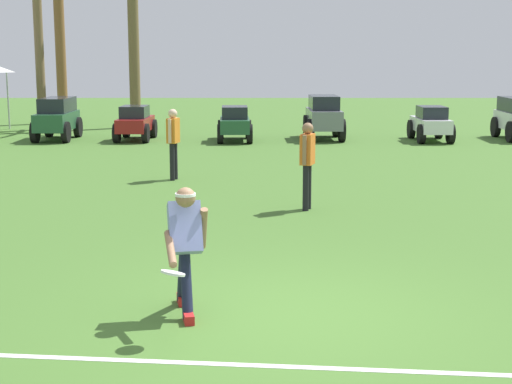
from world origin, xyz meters
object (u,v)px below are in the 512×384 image
object	(u,v)px
palm_tree_far_left	(37,8)
palm_tree_left_of_centre	(59,26)
palm_tree_right_of_centre	(133,21)
parked_car_slot_a	(57,117)
teammate_near_sideline	(307,158)
frisbee_thrower	(185,243)
parked_car_slot_d	(323,116)
frisbee_in_flight	(173,273)
teammate_midfield	(173,137)
parked_car_slot_b	(135,122)
parked_car_slot_e	(430,123)
parked_car_slot_c	(234,123)

from	to	relation	value
palm_tree_far_left	palm_tree_left_of_centre	size ratio (longest dim) A/B	1.07
palm_tree_right_of_centre	parked_car_slot_a	bearing A→B (deg)	-114.80
parked_car_slot_a	teammate_near_sideline	bearing A→B (deg)	-57.26
frisbee_thrower	palm_tree_far_left	bearing A→B (deg)	108.98
palm_tree_far_left	parked_car_slot_d	bearing A→B (deg)	-17.29
frisbee_in_flight	teammate_near_sideline	bearing A→B (deg)	75.18
teammate_midfield	parked_car_slot_b	size ratio (longest dim) A/B	0.70
parked_car_slot_a	parked_car_slot_e	xyz separation A→B (m)	(11.89, -0.37, -0.16)
parked_car_slot_d	frisbee_in_flight	bearing A→B (deg)	-99.44
parked_car_slot_b	palm_tree_left_of_centre	bearing A→B (deg)	121.74
teammate_midfield	palm_tree_left_of_centre	xyz separation A→B (m)	(-5.84, 13.99, 2.81)
parked_car_slot_c	parked_car_slot_d	size ratio (longest dim) A/B	0.94
parked_car_slot_e	palm_tree_far_left	size ratio (longest dim) A/B	0.31
frisbee_in_flight	teammate_near_sideline	world-z (taller)	teammate_near_sideline
frisbee_in_flight	parked_car_slot_b	size ratio (longest dim) A/B	0.15
frisbee_in_flight	palm_tree_right_of_centre	size ratio (longest dim) A/B	0.05
frisbee_in_flight	parked_car_slot_a	size ratio (longest dim) A/B	0.14
palm_tree_left_of_centre	palm_tree_right_of_centre	xyz separation A→B (m)	(3.19, -1.87, 0.15)
frisbee_thrower	parked_car_slot_a	xyz separation A→B (m)	(-5.62, 17.03, -0.07)
frisbee_thrower	parked_car_slot_d	world-z (taller)	frisbee_thrower
parked_car_slot_a	parked_car_slot_e	world-z (taller)	parked_car_slot_a
parked_car_slot_d	parked_car_slot_e	size ratio (longest dim) A/B	1.07
frisbee_in_flight	palm_tree_right_of_centre	world-z (taller)	palm_tree_right_of_centre
teammate_midfield	parked_car_slot_d	size ratio (longest dim) A/B	0.66
frisbee_thrower	palm_tree_far_left	size ratio (longest dim) A/B	0.20
parked_car_slot_b	parked_car_slot_c	xyz separation A→B (m)	(3.17, -0.21, 0.00)
frisbee_thrower	teammate_midfield	world-z (taller)	teammate_midfield
teammate_near_sideline	palm_tree_far_left	distance (m)	17.27
frisbee_in_flight	frisbee_thrower	bearing A→B (deg)	86.22
parked_car_slot_d	palm_tree_right_of_centre	world-z (taller)	palm_tree_right_of_centre
parked_car_slot_b	palm_tree_far_left	size ratio (longest dim) A/B	0.31
teammate_near_sideline	palm_tree_right_of_centre	bearing A→B (deg)	109.18
parked_car_slot_a	palm_tree_right_of_centre	xyz separation A→B (m)	(1.91, 4.13, 3.17)
teammate_near_sideline	palm_tree_right_of_centre	xyz separation A→B (m)	(-5.37, 15.45, 2.96)
teammate_midfield	parked_car_slot_a	bearing A→B (deg)	119.67
teammate_midfield	parked_car_slot_d	world-z (taller)	teammate_midfield
palm_tree_far_left	frisbee_in_flight	bearing A→B (deg)	-71.78
parked_car_slot_c	frisbee_thrower	bearing A→B (deg)	-90.27
frisbee_thrower	parked_car_slot_e	world-z (taller)	frisbee_thrower
frisbee_in_flight	palm_tree_right_of_centre	bearing A→B (deg)	99.49
parked_car_slot_d	palm_tree_right_of_centre	bearing A→B (deg)	149.16
teammate_midfield	parked_car_slot_c	world-z (taller)	teammate_midfield
parked_car_slot_a	parked_car_slot_b	distance (m)	2.53
parked_car_slot_b	parked_car_slot_e	size ratio (longest dim) A/B	1.01
parked_car_slot_b	palm_tree_right_of_centre	bearing A→B (deg)	98.19
frisbee_in_flight	parked_car_slot_a	world-z (taller)	parked_car_slot_a
teammate_near_sideline	teammate_midfield	world-z (taller)	same
frisbee_thrower	frisbee_in_flight	world-z (taller)	frisbee_thrower
teammate_midfield	parked_car_slot_c	distance (m)	7.72
parked_car_slot_c	palm_tree_right_of_centre	xyz separation A→B (m)	(-3.79, 4.49, 3.33)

